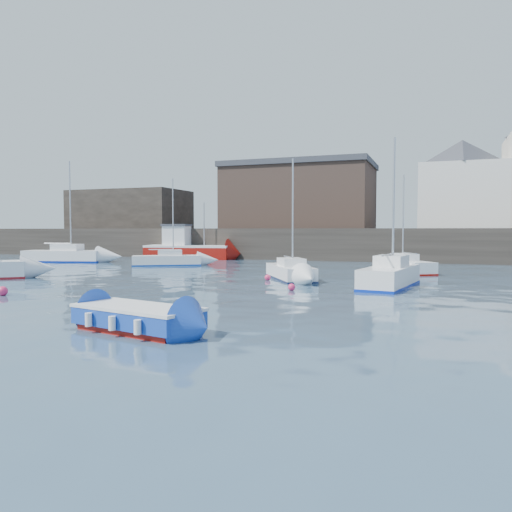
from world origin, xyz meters
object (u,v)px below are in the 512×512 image
(sailboat_b, at_px, (290,271))
(sailboat_f, at_px, (406,266))
(buoy_mid, at_px, (292,290))
(sailboat_c, at_px, (390,276))
(buoy_far, at_px, (268,280))
(buoy_near, at_px, (3,296))
(blue_dinghy, at_px, (138,317))
(fishing_boat, at_px, (186,248))
(sailboat_e, at_px, (64,255))
(sailboat_h, at_px, (167,260))

(sailboat_b, height_order, sailboat_f, sailboat_b)
(sailboat_f, height_order, buoy_mid, sailboat_f)
(buoy_mid, bearing_deg, sailboat_b, 106.84)
(sailboat_c, bearing_deg, buoy_far, 170.96)
(sailboat_b, bearing_deg, buoy_near, -131.05)
(blue_dinghy, distance_m, fishing_boat, 35.36)
(buoy_mid, bearing_deg, fishing_boat, 128.49)
(sailboat_f, bearing_deg, sailboat_e, 177.79)
(sailboat_b, bearing_deg, sailboat_h, 149.27)
(sailboat_e, relative_size, buoy_far, 25.58)
(sailboat_f, xyz_separation_m, buoy_far, (-7.08, -7.98, -0.46))
(buoy_near, xyz_separation_m, buoy_far, (8.74, 10.20, 0.00))
(blue_dinghy, relative_size, buoy_far, 11.79)
(sailboat_e, xyz_separation_m, sailboat_f, (29.30, -1.13, -0.12))
(blue_dinghy, xyz_separation_m, buoy_far, (-1.13, 14.78, -0.41))
(buoy_far, bearing_deg, fishing_boat, 129.86)
(fishing_boat, relative_size, buoy_mid, 25.47)
(sailboat_e, relative_size, sailboat_h, 1.28)
(fishing_boat, height_order, sailboat_e, sailboat_e)
(sailboat_h, bearing_deg, buoy_mid, -41.84)
(sailboat_b, bearing_deg, sailboat_f, 49.00)
(sailboat_c, relative_size, sailboat_e, 0.84)
(blue_dinghy, relative_size, sailboat_h, 0.59)
(sailboat_h, bearing_deg, sailboat_c, -27.54)
(sailboat_e, bearing_deg, fishing_boat, 44.92)
(blue_dinghy, xyz_separation_m, buoy_near, (-9.87, 4.58, -0.41))
(buoy_near, xyz_separation_m, buoy_mid, (11.32, 6.09, 0.00))
(sailboat_b, relative_size, buoy_near, 16.10)
(sailboat_f, xyz_separation_m, sailboat_h, (-18.47, 0.44, -0.01))
(sailboat_f, relative_size, buoy_mid, 19.18)
(sailboat_h, xyz_separation_m, buoy_near, (2.65, -18.61, -0.45))
(buoy_near, distance_m, buoy_mid, 12.86)
(sailboat_c, bearing_deg, sailboat_h, 152.46)
(sailboat_h, xyz_separation_m, buoy_mid, (13.98, -12.52, -0.45))
(sailboat_c, bearing_deg, blue_dinghy, -112.56)
(blue_dinghy, height_order, sailboat_e, sailboat_e)
(sailboat_f, xyz_separation_m, buoy_near, (-15.81, -18.17, -0.46))
(buoy_mid, bearing_deg, blue_dinghy, -97.76)
(sailboat_f, bearing_deg, fishing_boat, 156.92)
(sailboat_h, bearing_deg, buoy_near, -81.88)
(fishing_boat, distance_m, buoy_mid, 27.07)
(fishing_boat, height_order, sailboat_f, sailboat_f)
(sailboat_c, relative_size, buoy_mid, 21.93)
(sailboat_h, relative_size, buoy_far, 20.00)
(sailboat_e, relative_size, buoy_near, 20.87)
(sailboat_b, xyz_separation_m, sailboat_f, (6.04, 6.95, 0.01))
(buoy_near, bearing_deg, sailboat_f, 48.97)
(sailboat_h, bearing_deg, fishing_boat, 108.27)
(fishing_boat, bearing_deg, sailboat_h, -71.73)
(sailboat_h, height_order, buoy_near, sailboat_h)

